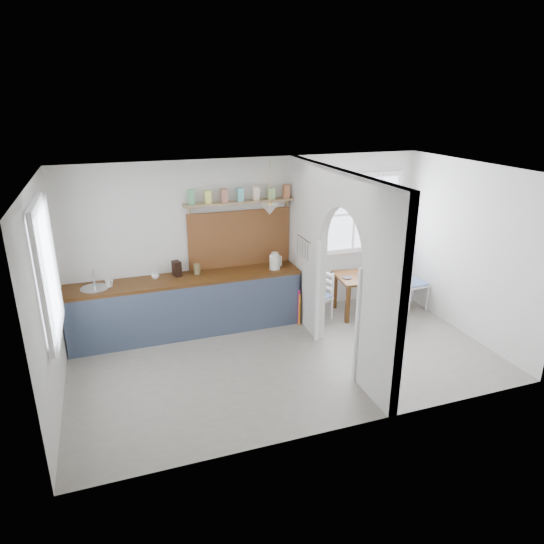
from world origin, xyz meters
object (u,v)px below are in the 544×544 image
object	(u,v)px
dining_table	(368,294)
kettle	(275,261)
chair_right	(412,282)
chair_left	(318,295)
vase	(369,264)

from	to	relation	value
dining_table	kettle	bearing A→B (deg)	178.62
chair_right	kettle	size ratio (longest dim) A/B	3.43
chair_left	vase	xyz separation A→B (m)	(1.01, 0.15, 0.38)
dining_table	vase	size ratio (longest dim) A/B	4.96
chair_left	kettle	xyz separation A→B (m)	(-0.70, 0.14, 0.63)
kettle	vase	size ratio (longest dim) A/B	1.24
kettle	vase	distance (m)	1.72
dining_table	chair_left	size ratio (longest dim) A/B	1.33
chair_right	vase	world-z (taller)	chair_right
chair_right	dining_table	bearing A→B (deg)	81.79
dining_table	chair_left	world-z (taller)	chair_left
vase	chair_left	bearing A→B (deg)	-171.58
dining_table	chair_right	bearing A→B (deg)	2.17
kettle	vase	world-z (taller)	kettle
kettle	dining_table	bearing A→B (deg)	3.09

